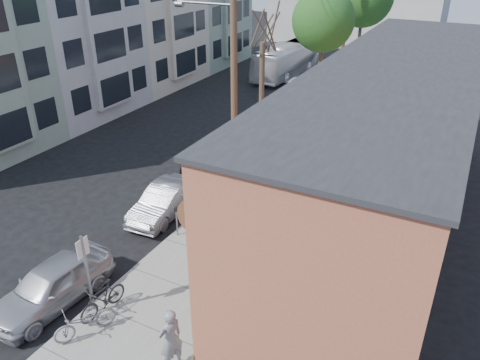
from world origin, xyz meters
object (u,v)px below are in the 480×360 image
at_px(sign_post, 86,268).
at_px(car_3, 268,120).
at_px(patio_chair_a, 232,297).
at_px(patron_grey, 171,339).
at_px(car_0, 52,285).
at_px(car_2, 216,158).
at_px(parking_meter_near, 176,217).
at_px(tree_leafy_mid, 323,21).
at_px(parked_bike_b, 85,321).
at_px(utility_pole_near, 233,76).
at_px(car_4, 301,93).
at_px(bus, 289,59).
at_px(cyclist, 227,198).
at_px(parked_bike_a, 102,299).
at_px(tree_bare, 261,112).
at_px(parking_meter_far, 262,145).
at_px(patio_chair_b, 221,305).
at_px(car_1, 165,201).

xyz_separation_m(sign_post, car_3, (-1.63, 16.59, -1.07)).
distance_m(patio_chair_a, patron_grey, 2.74).
distance_m(car_0, car_2, 10.80).
distance_m(parking_meter_near, tree_leafy_mid, 15.53).
bearing_deg(patio_chair_a, parked_bike_b, -116.74).
bearing_deg(car_2, utility_pole_near, -34.56).
relative_size(utility_pole_near, parked_bike_b, 5.50).
distance_m(car_4, bus, 8.18).
bearing_deg(parking_meter_near, car_4, 95.26).
height_order(cyclist, parked_bike_a, cyclist).
relative_size(sign_post, tree_bare, 0.44).
xyz_separation_m(sign_post, tree_bare, (0.45, 11.07, 1.47)).
bearing_deg(sign_post, parking_meter_far, 90.46).
height_order(parking_meter_far, tree_leafy_mid, tree_leafy_mid).
height_order(parking_meter_near, tree_bare, tree_bare).
bearing_deg(bus, tree_bare, -68.17).
relative_size(sign_post, utility_pole_near, 0.28).
bearing_deg(tree_leafy_mid, parking_meter_far, -94.63).
xyz_separation_m(patio_chair_b, car_2, (-5.40, 9.01, 0.05)).
bearing_deg(bus, cyclist, -70.17).
xyz_separation_m(parking_meter_far, patron_grey, (3.42, -13.09, 0.13)).
relative_size(tree_leafy_mid, parked_bike_a, 4.56).
distance_m(parking_meter_far, patio_chair_a, 11.11).
xyz_separation_m(parking_meter_near, patron_grey, (3.42, -5.28, 0.13)).
distance_m(parked_bike_b, car_3, 17.51).
bearing_deg(car_2, parking_meter_far, 52.90).
bearing_deg(utility_pole_near, car_3, 102.55).
relative_size(parked_bike_a, car_4, 0.34).
distance_m(sign_post, tree_leafy_mid, 19.81).
xyz_separation_m(car_0, car_2, (-0.27, 10.80, -0.07)).
xyz_separation_m(parking_meter_near, patio_chair_a, (3.82, -2.62, -0.39)).
height_order(parked_bike_a, car_0, car_0).
height_order(parked_bike_a, bus, bus).
bearing_deg(parking_meter_far, parked_bike_b, -87.61).
bearing_deg(patio_chair_b, parking_meter_near, 156.05).
relative_size(utility_pole_near, car_0, 2.38).
bearing_deg(car_2, sign_post, -74.46).
bearing_deg(car_2, car_3, 94.00).
xyz_separation_m(sign_post, utility_pole_near, (0.04, 9.08, 3.58)).
distance_m(tree_bare, car_2, 3.52).
height_order(car_1, car_4, car_4).
height_order(tree_leafy_mid, car_1, tree_leafy_mid).
height_order(patio_chair_a, patio_chair_b, same).
bearing_deg(parked_bike_a, patio_chair_b, 31.73).
bearing_deg(car_1, bus, 95.86).
xyz_separation_m(sign_post, patio_chair_b, (3.58, 1.65, -1.24)).
relative_size(car_0, bus, 0.43).
xyz_separation_m(utility_pole_near, car_1, (-1.59, -3.13, -4.75)).
bearing_deg(cyclist, parking_meter_near, 55.02).
height_order(sign_post, car_1, sign_post).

